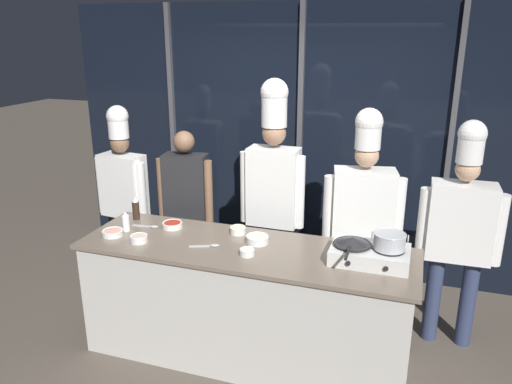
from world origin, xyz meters
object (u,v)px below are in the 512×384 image
portable_stove (370,254)px  squeeze_bottle_soy (136,209)px  person_guest (187,200)px  chef_sous (273,182)px  frying_pan (353,241)px  stock_pot (390,241)px  chef_pastry (460,225)px  chef_head (123,186)px  serving_spoon_solid (210,246)px  prep_bowl_chili_flakes (172,224)px  chef_line (363,211)px  prep_bowl_onion (257,239)px  prep_bowl_bean_sprouts (247,252)px  squeeze_bottle_clear (126,222)px  serving_spoon_slotted (150,226)px  prep_bowl_chicken (139,238)px  prep_bowl_noodles (238,230)px  prep_bowl_shrimp (113,232)px

portable_stove → squeeze_bottle_soy: 1.97m
person_guest → chef_sous: 0.82m
portable_stove → frying_pan: 0.15m
stock_pot → chef_pastry: chef_pastry is taller
stock_pot → chef_head: (-2.50, 0.68, -0.07)m
stock_pot → serving_spoon_solid: size_ratio=1.12×
prep_bowl_chili_flakes → chef_line: size_ratio=0.09×
frying_pan → prep_bowl_onion: bearing=174.7°
prep_bowl_bean_sprouts → person_guest: size_ratio=0.07×
chef_head → portable_stove: bearing=170.8°
portable_stove → prep_bowl_chili_flakes: (-1.58, 0.13, -0.03)m
portable_stove → squeeze_bottle_clear: size_ratio=3.30×
squeeze_bottle_soy → serving_spoon_solid: 0.87m
frying_pan → portable_stove: bearing=2.1°
serving_spoon_slotted → chef_head: chef_head is taller
portable_stove → prep_bowl_chicken: size_ratio=3.98×
serving_spoon_solid → stock_pot: bearing=5.0°
squeeze_bottle_clear → prep_bowl_noodles: (0.86, 0.22, -0.04)m
chef_pastry → serving_spoon_solid: bearing=22.3°
prep_bowl_bean_sprouts → prep_bowl_shrimp: bearing=179.7°
prep_bowl_bean_sprouts → chef_head: 1.76m
serving_spoon_slotted → person_guest: bearing=82.7°
chef_sous → squeeze_bottle_soy: bearing=24.2°
prep_bowl_chili_flakes → chef_head: 0.97m
prep_bowl_onion → person_guest: person_guest is taller
serving_spoon_solid → chef_sous: size_ratio=0.11×
prep_bowl_noodles → prep_bowl_chili_flakes: 0.55m
prep_bowl_chicken → serving_spoon_slotted: bearing=103.3°
chef_head → prep_bowl_chicken: bearing=134.9°
portable_stove → prep_bowl_onion: (-0.83, 0.06, -0.02)m
portable_stove → prep_bowl_shrimp: size_ratio=3.21×
prep_bowl_chicken → chef_head: size_ratio=0.07×
prep_bowl_noodles → chef_line: chef_line is taller
serving_spoon_solid → chef_sous: 0.87m
squeeze_bottle_clear → prep_bowl_chicken: (0.21, -0.16, -0.05)m
prep_bowl_noodles → serving_spoon_slotted: size_ratio=0.56×
serving_spoon_solid → person_guest: size_ratio=0.14×
prep_bowl_chicken → person_guest: 0.82m
squeeze_bottle_soy → prep_bowl_shrimp: squeeze_bottle_soy is taller
portable_stove → chef_sous: 1.14m
frying_pan → prep_bowl_shrimp: (-1.82, -0.15, -0.11)m
portable_stove → prep_bowl_chicken: bearing=-173.1°
portable_stove → prep_bowl_shrimp: (-1.94, -0.16, -0.03)m
prep_bowl_noodles → serving_spoon_slotted: prep_bowl_noodles is taller
squeeze_bottle_clear → prep_bowl_shrimp: size_ratio=0.97×
frying_pan → serving_spoon_solid: 1.04m
portable_stove → prep_bowl_onion: 0.84m
prep_bowl_onion → prep_bowl_bean_sprouts: (-0.00, -0.23, -0.01)m
prep_bowl_shrimp → prep_bowl_chili_flakes: 0.47m
stock_pot → prep_bowl_chicken: size_ratio=1.83×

